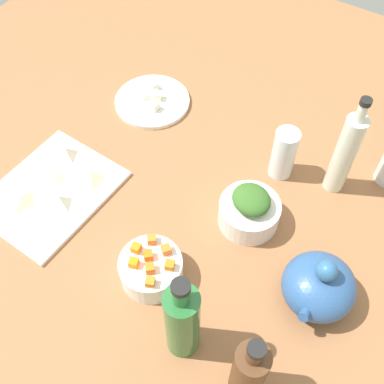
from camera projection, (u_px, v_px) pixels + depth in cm
name	position (u px, v px, depth cm)	size (l,w,h in cm)	color
tabletop	(192.00, 208.00, 112.31)	(190.00, 190.00, 3.00)	#95603C
cutting_board	(51.00, 192.00, 112.51)	(30.39, 24.18, 1.00)	white
plate_tofu	(152.00, 101.00, 130.04)	(20.35, 20.35, 1.20)	white
bowl_greens	(249.00, 213.00, 105.89)	(13.59, 13.59, 6.41)	white
bowl_carrots	(151.00, 269.00, 98.15)	(13.11, 13.11, 5.99)	white
teapot	(319.00, 286.00, 93.45)	(16.49, 14.65, 14.01)	#2E558C
bottle_0	(182.00, 321.00, 83.56)	(6.38, 6.38, 25.88)	#286832
bottle_1	(249.00, 372.00, 80.28)	(5.99, 5.99, 21.94)	#55341E
bottle_2	(345.00, 153.00, 104.76)	(4.80, 4.80, 27.78)	silver
drinking_glass_1	(284.00, 154.00, 111.15)	(5.68, 5.68, 13.66)	white
carrot_cube_0	(150.00, 268.00, 93.96)	(1.80, 1.80, 1.80)	orange
carrot_cube_1	(136.00, 248.00, 96.58)	(1.80, 1.80, 1.80)	orange
carrot_cube_2	(166.00, 250.00, 96.39)	(1.80, 1.80, 1.80)	orange
carrot_cube_3	(170.00, 265.00, 94.35)	(1.80, 1.80, 1.80)	orange
carrot_cube_4	(135.00, 264.00, 94.55)	(1.80, 1.80, 1.80)	orange
carrot_cube_5	(150.00, 282.00, 92.27)	(1.80, 1.80, 1.80)	orange
carrot_cube_6	(148.00, 255.00, 95.63)	(1.80, 1.80, 1.80)	orange
carrot_cube_7	(153.00, 240.00, 97.69)	(1.80, 1.80, 1.80)	orange
chopped_greens_mound	(251.00, 200.00, 101.60)	(8.81, 7.99, 4.14)	#366325
tofu_cube_0	(142.00, 94.00, 129.18)	(2.20, 2.20, 2.20)	silver
tofu_cube_1	(154.00, 106.00, 126.55)	(2.20, 2.20, 2.20)	silver
tofu_cube_2	(158.00, 96.00, 128.86)	(2.20, 2.20, 2.20)	white
tofu_cube_3	(154.00, 86.00, 131.05)	(2.20, 2.20, 2.20)	white
dumpling_0	(52.00, 178.00, 112.98)	(5.46, 5.45, 2.04)	beige
dumpling_1	(60.00, 200.00, 108.58)	(4.35, 4.13, 3.20)	beige
dumpling_2	(66.00, 152.00, 117.07)	(4.52, 4.30, 3.00)	beige
dumpling_3	(22.00, 200.00, 109.02)	(4.71, 4.07, 2.65)	beige
dumpling_4	(91.00, 176.00, 112.86)	(5.70, 5.16, 2.89)	beige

